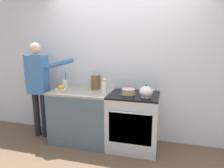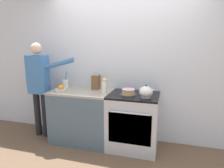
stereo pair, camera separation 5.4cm
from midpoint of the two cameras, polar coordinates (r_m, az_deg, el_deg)
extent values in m
plane|color=brown|center=(3.22, 0.72, -19.54)|extent=(16.00, 16.00, 0.00)
cube|color=silver|center=(3.40, 3.75, 5.49)|extent=(8.00, 0.04, 2.60)
cube|color=#4C6070|center=(3.50, -8.01, -9.21)|extent=(0.99, 0.64, 0.85)
cube|color=#9E9384|center=(3.36, -8.23, -2.15)|extent=(0.99, 0.64, 0.03)
cube|color=#B7BABF|center=(3.26, 6.57, -10.78)|extent=(0.77, 0.64, 0.86)
cube|color=black|center=(2.96, 5.52, -12.68)|extent=(0.63, 0.01, 0.47)
cylinder|color=#B7BABF|center=(2.84, 5.53, -8.30)|extent=(0.58, 0.02, 0.02)
cube|color=black|center=(3.11, 6.76, -3.23)|extent=(0.77, 0.64, 0.03)
cylinder|color=#4C4C51|center=(3.08, 5.18, -2.98)|extent=(0.25, 0.25, 0.01)
cylinder|color=tan|center=(3.07, 5.19, -2.57)|extent=(0.20, 0.20, 0.04)
cylinder|color=tan|center=(3.06, 5.21, -1.92)|extent=(0.19, 0.19, 0.04)
cylinder|color=#EFB2C1|center=(3.06, 5.21, -1.52)|extent=(0.20, 0.20, 0.01)
cylinder|color=white|center=(2.97, 10.12, -3.71)|extent=(0.14, 0.14, 0.01)
ellipsoid|color=white|center=(2.95, 10.18, -2.21)|extent=(0.20, 0.20, 0.17)
cone|color=white|center=(2.93, 12.02, -1.77)|extent=(0.10, 0.04, 0.09)
sphere|color=black|center=(2.92, 10.25, -0.39)|extent=(0.02, 0.02, 0.02)
cube|color=brown|center=(3.41, -4.15, 0.51)|extent=(0.11, 0.15, 0.24)
cylinder|color=#B2B2B7|center=(3.36, -4.98, 3.14)|extent=(0.01, 0.04, 0.09)
cylinder|color=#B2B2B7|center=(3.35, -4.41, 2.96)|extent=(0.01, 0.03, 0.07)
cylinder|color=#B2B2B7|center=(3.34, -3.87, 2.97)|extent=(0.01, 0.04, 0.07)
cylinder|color=#B2B2B7|center=(3.39, -4.77, 3.19)|extent=(0.01, 0.04, 0.09)
cylinder|color=#B2B2B7|center=(3.38, -4.23, 3.18)|extent=(0.01, 0.04, 0.09)
cylinder|color=#B2B2B7|center=(3.37, -3.68, 3.09)|extent=(0.01, 0.04, 0.08)
cylinder|color=#B2B2B7|center=(3.42, -4.57, 3.34)|extent=(0.01, 0.04, 0.09)
cylinder|color=silver|center=(3.57, -12.73, 0.01)|extent=(0.09, 0.09, 0.15)
cylinder|color=teal|center=(3.57, -12.58, 1.64)|extent=(0.06, 0.03, 0.24)
cylinder|color=#B7BABF|center=(3.57, -12.76, 1.99)|extent=(0.06, 0.03, 0.29)
cylinder|color=#B7BABF|center=(3.54, -12.87, 1.47)|extent=(0.06, 0.02, 0.23)
cylinder|color=#B7BABF|center=(3.33, -13.92, -1.77)|extent=(0.19, 0.19, 0.05)
sphere|color=orange|center=(3.33, -13.72, -0.91)|extent=(0.08, 0.08, 0.08)
sphere|color=orange|center=(3.31, -13.80, -1.00)|extent=(0.08, 0.08, 0.08)
sphere|color=orange|center=(3.33, -13.99, -0.96)|extent=(0.07, 0.07, 0.07)
sphere|color=orange|center=(3.32, -13.92, -0.94)|extent=(0.08, 0.08, 0.08)
cube|color=white|center=(3.14, -1.67, -0.87)|extent=(0.07, 0.07, 0.20)
pyramid|color=#E0BC4C|center=(3.12, -1.68, 1.51)|extent=(0.07, 0.07, 0.03)
cylinder|color=black|center=(3.89, -20.11, -8.03)|extent=(0.11, 0.11, 0.80)
cylinder|color=black|center=(3.80, -18.15, -8.36)|extent=(0.11, 0.11, 0.80)
cube|color=#3D70AD|center=(3.67, -19.92, 2.57)|extent=(0.34, 0.20, 0.66)
cylinder|color=#3D70AD|center=(3.79, -22.55, 3.41)|extent=(0.08, 0.08, 0.56)
cylinder|color=#3D70AD|center=(3.42, -14.62, 5.61)|extent=(0.56, 0.08, 0.22)
sphere|color=beige|center=(3.63, -20.43, 9.52)|extent=(0.19, 0.19, 0.19)
camera|label=1|loc=(0.03, -89.50, 0.11)|focal=32.00mm
camera|label=2|loc=(0.03, 90.50, -0.11)|focal=32.00mm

